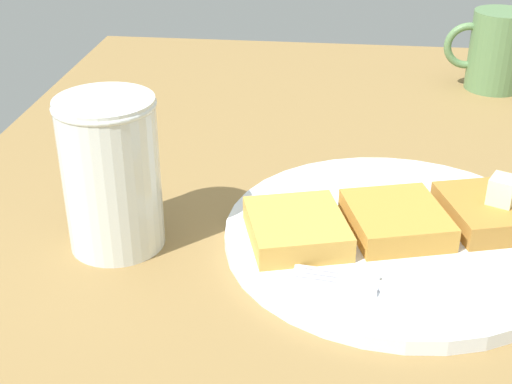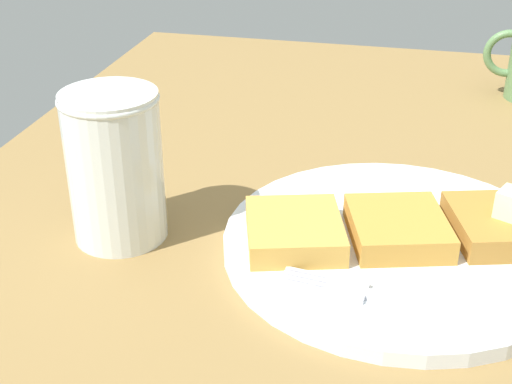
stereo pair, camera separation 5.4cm
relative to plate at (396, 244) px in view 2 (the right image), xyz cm
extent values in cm
cylinder|color=silver|center=(0.00, 0.00, -0.07)|extent=(26.53, 26.53, 1.14)
torus|color=navy|center=(0.00, 0.00, 0.10)|extent=(26.53, 26.53, 0.80)
cube|color=#A8742E|center=(-7.55, -2.18, 1.46)|extent=(8.92, 9.44, 1.92)
cube|color=#BE8735|center=(0.00, 0.00, 1.46)|extent=(8.92, 9.44, 1.92)
cube|color=gold|center=(7.55, 2.18, 1.46)|extent=(8.92, 9.44, 1.92)
cube|color=#F1E8B4|center=(-8.06, -2.02, 3.47)|extent=(2.62, 2.72, 2.11)
cube|color=silver|center=(-3.41, 8.56, 0.68)|extent=(10.03, 2.26, 0.36)
cube|color=silver|center=(2.93, 7.68, 0.68)|extent=(3.07, 2.56, 0.36)
cube|color=silver|center=(6.02, 8.09, 0.68)|extent=(3.21, 0.76, 0.36)
cube|color=silver|center=(5.94, 7.54, 0.68)|extent=(3.21, 0.76, 0.36)
cube|color=silver|center=(5.87, 7.00, 0.68)|extent=(3.21, 0.76, 0.36)
cube|color=silver|center=(5.79, 6.45, 0.68)|extent=(3.21, 0.76, 0.36)
cylinder|color=#451B07|center=(21.49, 2.45, 4.18)|extent=(6.72, 6.72, 9.64)
cylinder|color=silver|center=(21.49, 2.45, 5.34)|extent=(7.31, 7.31, 11.96)
torus|color=silver|center=(21.49, 2.45, 10.87)|extent=(7.52, 7.52, 0.50)
torus|color=#557B4B|center=(-10.24, -37.39, 4.54)|extent=(5.62, 0.90, 5.62)
camera|label=1|loc=(5.20, 48.41, 29.24)|focal=50.00mm
camera|label=2|loc=(-0.10, 47.48, 29.24)|focal=50.00mm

